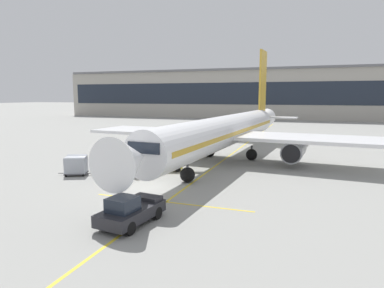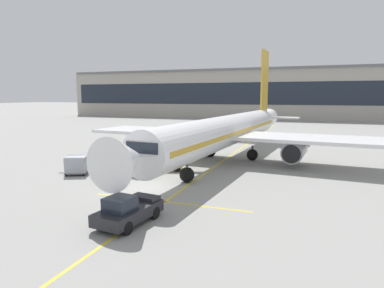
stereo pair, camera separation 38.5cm
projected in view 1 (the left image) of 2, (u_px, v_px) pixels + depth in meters
The scene contains 16 objects.
ground_plane at pixel (147, 187), 27.96m from camera, with size 600.00×600.00×0.00m, color gray.
parked_airplane at pixel (228, 131), 39.44m from camera, with size 35.32×44.54×14.80m.
belt_loader at pixel (167, 163), 34.00m from camera, with size 5.28×3.95×2.64m.
baggage_cart_lead at pixel (131, 164), 32.32m from camera, with size 2.80×2.29×1.91m.
baggage_cart_second at pixel (105, 165), 32.17m from camera, with size 2.80×2.29×1.91m.
baggage_cart_third at pixel (76, 165), 32.15m from camera, with size 2.80×2.29×1.91m.
pushback_tug at pixel (130, 211), 19.77m from camera, with size 2.66×4.64×1.83m.
ground_crew_by_loader at pixel (140, 159), 34.92m from camera, with size 0.39×0.52×1.74m.
ground_crew_by_carts at pixel (167, 161), 33.93m from camera, with size 0.47×0.42×1.74m.
ground_crew_marshaller at pixel (126, 162), 33.20m from camera, with size 0.26×0.57×1.74m.
ground_crew_wingwalker at pixel (135, 167), 31.15m from camera, with size 0.56×0.31×1.74m.
safety_cone_engine_keepout at pixel (178, 156), 40.39m from camera, with size 0.59×0.59×0.67m.
safety_cone_wingtip at pixel (183, 155), 41.32m from camera, with size 0.61×0.61×0.69m.
apron_guidance_line_lead_in at pixel (222, 161), 39.26m from camera, with size 0.20×110.00×0.01m.
apron_guidance_line_stop_bar at pixel (170, 202), 23.93m from camera, with size 12.00×0.20×0.01m.
terminal_building at pixel (261, 94), 117.67m from camera, with size 141.94×22.18×16.48m.
Camera 1 is at (12.60, -24.36, 7.52)m, focal length 31.46 mm.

